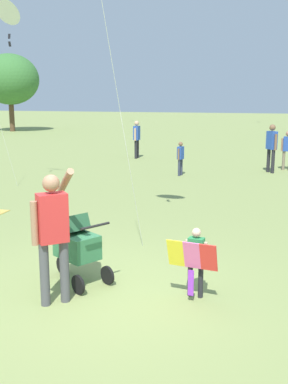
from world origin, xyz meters
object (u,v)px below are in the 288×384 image
Objects in this scene: person_kid_running at (137,136)px; person_back_turned at (287,147)px; person_red_shirt at (180,156)px; person_couple_left at (272,144)px; person_adult_flyer at (53,227)px; kite_orange_delta at (8,13)px; stroller at (76,242)px; child_with_butterfly_kite at (195,257)px.

person_back_turned is at bearing -16.32° from person_kid_running.
person_red_shirt is 3.28m from person_couple_left.
person_back_turned is (3.52, 12.30, -0.22)m from person_adult_flyer.
kite_orange_delta is at bearing 121.77° from person_adult_flyer.
stroller is 0.20× the size of kite_orange_delta.
person_red_shirt is at bearing 33.67° from kite_orange_delta.
person_kid_running is (-2.53, 3.83, 0.26)m from person_red_shirt.
person_adult_flyer is at bearing -79.71° from person_kid_running.
child_with_butterfly_kite is 14.15m from person_kid_running.
child_with_butterfly_kite is at bearing -46.60° from kite_orange_delta.
person_kid_running is at bearing 123.41° from person_red_shirt.
child_with_butterfly_kite is 0.70× the size of person_back_turned.
kite_orange_delta is (-4.51, 6.50, 4.34)m from stroller.
child_with_butterfly_kite is 0.62× the size of person_kid_running.
person_adult_flyer is at bearing -105.95° from person_back_turned.
person_red_shirt is 4.60m from person_kid_running.
person_adult_flyer reaches higher than person_red_shirt.
person_back_turned is at bearing 32.10° from kite_orange_delta.
person_couple_left is (2.97, 1.36, 0.32)m from person_red_shirt.
person_back_turned is (0.57, 0.69, -0.16)m from person_couple_left.
person_kid_running is 6.33m from person_back_turned.
kite_orange_delta is at bearing -147.90° from person_back_turned.
person_adult_flyer is 14.31m from person_kid_running.
kite_orange_delta is (-6.29, 6.65, 4.36)m from child_with_butterfly_kite.
person_adult_flyer is 9.40m from kite_orange_delta.
kite_orange_delta is (-4.50, 7.27, 3.89)m from person_adult_flyer.
child_with_butterfly_kite is 1.79m from stroller.
person_couple_left is 6.03m from person_kid_running.
person_back_turned reaches higher than child_with_butterfly_kite.
person_adult_flyer is 10.26m from person_red_shirt.
child_with_butterfly_kite is at bearing -79.31° from person_red_shirt.
stroller is at bearing -55.26° from kite_orange_delta.
person_adult_flyer is at bearing -104.23° from person_couple_left.
kite_orange_delta is 6.87m from person_red_shirt.
person_red_shirt reaches higher than stroller.
stroller is 0.67× the size of person_kid_running.
person_kid_running reaches higher than person_red_shirt.
person_back_turned is (3.55, 2.05, 0.16)m from person_red_shirt.
stroller is at bearing -89.80° from person_red_shirt.
stroller is 12.05m from person_back_turned.
person_back_turned reaches higher than stroller.
person_adult_flyer is 1.09× the size of person_couple_left.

